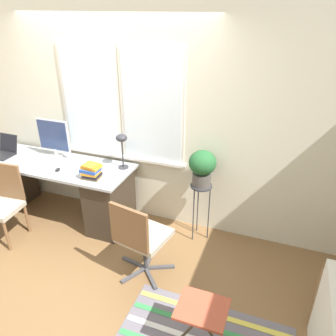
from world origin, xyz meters
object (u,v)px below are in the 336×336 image
Objects in this scene: potted_plant at (202,166)px; folding_stool at (202,312)px; book_stack at (91,171)px; keyboard at (37,166)px; desk_lamp at (122,142)px; monitor at (54,138)px; plant_stand at (201,192)px; laptop at (4,151)px; office_chair_swivel at (140,237)px; desk_chair_wooden at (4,202)px; mouse at (58,170)px.

potted_plant reaches higher than folding_stool.
book_stack is at bearing -163.44° from potted_plant.
book_stack is at bearing 147.24° from folding_stool.
desk_lamp is (1.01, 0.35, 0.33)m from keyboard.
monitor is 0.69× the size of plant_stand.
laptop is 1.70m from desk_lamp.
book_stack is 0.31× the size of plant_stand.
laptop is at bearing -175.56° from potted_plant.
office_chair_swivel is 2.02× the size of folding_stool.
potted_plant is at bearing 15.01° from desk_chair_wooden.
desk_lamp reaches higher than keyboard.
plant_stand is (1.69, 0.36, -0.16)m from mouse.
mouse is (0.97, -0.15, -0.04)m from laptop.
desk_chair_wooden is 1.26× the size of plant_stand.
keyboard is (0.65, -0.14, -0.05)m from laptop.
folding_stool is at bearing -18.08° from desk_chair_wooden.
laptop is 0.69× the size of folding_stool.
mouse is at bearing -50.87° from monitor.
laptop is 1.45m from book_stack.
monitor is 2.01m from plant_stand.
folding_stool is (1.62, -1.04, -0.45)m from book_stack.
desk_lamp is at bearing 19.14° from keyboard.
keyboard is 0.61× the size of plant_stand.
monitor is at bearing 149.72° from folding_stool.
monitor is (0.69, 0.19, 0.21)m from laptop.
plant_stand reaches higher than folding_stool.
office_chair_swivel is at bearing 144.27° from folding_stool.
desk_lamp is 2.10m from folding_stool.
book_stack is at bearing 18.89° from desk_chair_wooden.
keyboard is at bearing 156.38° from folding_stool.
desk_chair_wooden is at bearing 166.74° from folding_stool.
monitor is 0.51m from mouse.
mouse is 0.33× the size of book_stack.
desk_chair_wooden is 2.00× the size of folding_stool.
potted_plant is at bearing 11.86° from mouse.
potted_plant reaches higher than book_stack.
desk_lamp is (0.70, 0.36, 0.32)m from mouse.
mouse is 0.73m from desk_chair_wooden.
plant_stand is at bearing -104.56° from office_chair_swivel.
book_stack is 0.50× the size of folding_stool.
mouse is at bearing -168.14° from potted_plant.
monitor is 2.82m from folding_stool.
plant_stand is (1.97, 0.01, -0.41)m from monitor.
plant_stand is at bearing 15.01° from desk_chair_wooden.
keyboard is at bearing -170.19° from plant_stand.
office_chair_swivel is 0.92m from plant_stand.
mouse is at bearing 36.33° from desk_chair_wooden.
potted_plant reaches higher than plant_stand.
mouse is at bearing -168.14° from plant_stand.
monitor is 1.15× the size of desk_lamp.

